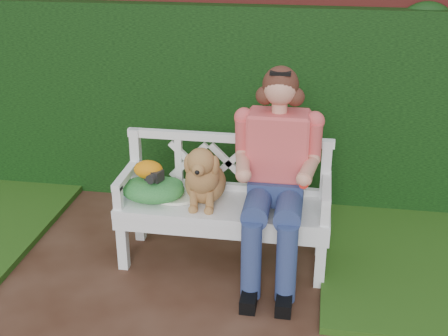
# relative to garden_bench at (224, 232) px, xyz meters

# --- Properties ---
(ground) EXTENTS (60.00, 60.00, 0.00)m
(ground) POSITION_rel_garden_bench_xyz_m (-0.38, -0.63, -0.24)
(ground) COLOR black
(brick_wall) EXTENTS (10.00, 0.30, 2.20)m
(brick_wall) POSITION_rel_garden_bench_xyz_m (-0.38, 1.27, 0.86)
(brick_wall) COLOR maroon
(brick_wall) RESTS_ON ground
(ivy_hedge) EXTENTS (10.00, 0.18, 1.70)m
(ivy_hedge) POSITION_rel_garden_bench_xyz_m (-0.38, 1.05, 0.61)
(ivy_hedge) COLOR #184612
(ivy_hedge) RESTS_ON ground
(garden_bench) EXTENTS (1.58, 0.61, 0.48)m
(garden_bench) POSITION_rel_garden_bench_xyz_m (0.00, 0.00, 0.00)
(garden_bench) COLOR white
(garden_bench) RESTS_ON ground
(seated_woman) EXTENTS (0.65, 0.85, 1.48)m
(seated_woman) POSITION_rel_garden_bench_xyz_m (0.37, -0.02, 0.50)
(seated_woman) COLOR #E64151
(seated_woman) RESTS_ON ground
(dog) EXTENTS (0.44, 0.50, 0.47)m
(dog) POSITION_rel_garden_bench_xyz_m (-0.13, -0.03, 0.47)
(dog) COLOR #AB6234
(dog) RESTS_ON garden_bench
(tennis_racket) EXTENTS (0.67, 0.36, 0.03)m
(tennis_racket) POSITION_rel_garden_bench_xyz_m (-0.40, 0.01, 0.26)
(tennis_racket) COLOR white
(tennis_racket) RESTS_ON garden_bench
(green_bag) EXTENTS (0.47, 0.36, 0.16)m
(green_bag) POSITION_rel_garden_bench_xyz_m (-0.52, -0.02, 0.32)
(green_bag) COLOR #1A7321
(green_bag) RESTS_ON garden_bench
(camera_item) EXTENTS (0.14, 0.12, 0.08)m
(camera_item) POSITION_rel_garden_bench_xyz_m (-0.49, -0.04, 0.44)
(camera_item) COLOR black
(camera_item) RESTS_ON green_bag
(baseball_glove) EXTENTS (0.21, 0.16, 0.13)m
(baseball_glove) POSITION_rel_garden_bench_xyz_m (-0.54, -0.01, 0.46)
(baseball_glove) COLOR orange
(baseball_glove) RESTS_ON green_bag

